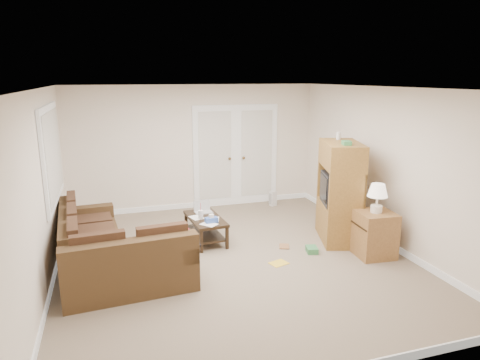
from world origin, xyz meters
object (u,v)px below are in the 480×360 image
object	(u,v)px
tv_armoire	(340,191)
sectional_sofa	(106,252)
coffee_table	(205,228)
side_cabinet	(375,230)

from	to	relation	value
tv_armoire	sectional_sofa	bearing A→B (deg)	-160.06
sectional_sofa	coffee_table	size ratio (longest dim) A/B	2.48
sectional_sofa	tv_armoire	bearing A→B (deg)	-1.56
sectional_sofa	coffee_table	distance (m)	1.75
coffee_table	side_cabinet	size ratio (longest dim) A/B	0.91
coffee_table	tv_armoire	size ratio (longest dim) A/B	0.58
side_cabinet	sectional_sofa	bearing A→B (deg)	175.65
coffee_table	tv_armoire	bearing A→B (deg)	-20.12
sectional_sofa	tv_armoire	size ratio (longest dim) A/B	1.44
coffee_table	tv_armoire	distance (m)	2.28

